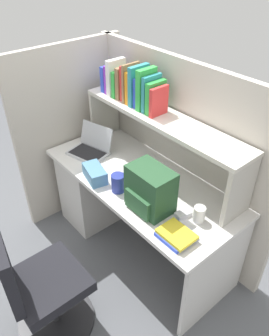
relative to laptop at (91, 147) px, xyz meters
name	(u,v)px	position (x,y,z in m)	size (l,w,h in m)	color
ground_plane	(139,245)	(0.53, 0.07, -0.78)	(8.00, 8.00, 0.00)	#595B60
desk	(110,187)	(0.14, 0.07, -0.38)	(1.60, 0.70, 0.73)	silver
cubicle_partition_rear	(176,155)	(0.53, 0.45, -0.01)	(1.84, 0.05, 1.55)	#BCB5A8
cubicle_partition_left	(73,132)	(-0.32, 0.02, -0.01)	(0.05, 1.06, 1.55)	#BCB5A8
overhead_hutch	(161,128)	(0.53, 0.27, 0.30)	(1.44, 0.28, 0.45)	#BCB7AC
reference_books_on_shelf	(133,86)	(0.22, 0.27, 0.53)	(0.60, 0.19, 0.30)	blue
laptop	(91,147)	(0.00, 0.00, 0.00)	(0.37, 0.33, 0.22)	#B7BABF
backpack	(150,190)	(0.81, -0.09, 0.10)	(0.30, 0.23, 0.30)	#264C2D
computer_mouse	(183,214)	(1.01, 0.02, -0.03)	(0.06, 0.10, 0.03)	silver
paper_cup	(199,214)	(1.10, 0.07, 0.00)	(0.08, 0.08, 0.11)	white
tissue_box	(95,174)	(0.32, -0.19, 0.00)	(0.22, 0.12, 0.10)	teal
snack_canister	(118,183)	(0.54, -0.14, 0.02)	(0.10, 0.10, 0.13)	navy
desk_book_stack	(176,235)	(1.11, -0.14, -0.03)	(0.21, 0.19, 0.05)	blue
office_chair	(41,291)	(0.68, -0.88, -0.39)	(0.52, 0.53, 0.93)	black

